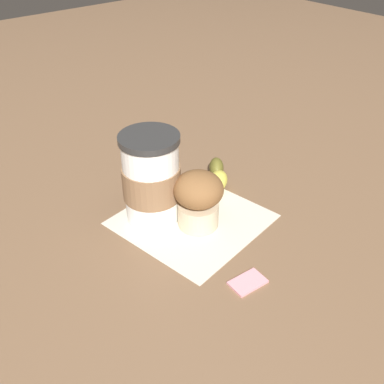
{
  "coord_description": "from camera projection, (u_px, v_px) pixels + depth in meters",
  "views": [
    {
      "loc": [
        -0.38,
        -0.45,
        0.46
      ],
      "look_at": [
        0.0,
        0.0,
        0.06
      ],
      "focal_mm": 42.0,
      "sensor_mm": 36.0,
      "label": 1
    }
  ],
  "objects": [
    {
      "name": "ground_plane",
      "position": [
        192.0,
        220.0,
        0.74
      ],
      "size": [
        3.0,
        3.0,
        0.0
      ],
      "primitive_type": "plane",
      "color": "brown"
    },
    {
      "name": "paper_napkin",
      "position": [
        192.0,
        219.0,
        0.74
      ],
      "size": [
        0.24,
        0.24,
        0.0
      ],
      "primitive_type": "cube",
      "rotation": [
        0.0,
        0.0,
        0.16
      ],
      "color": "beige",
      "rests_on": "ground_plane"
    },
    {
      "name": "coffee_cup",
      "position": [
        151.0,
        178.0,
        0.71
      ],
      "size": [
        0.09,
        0.09,
        0.15
      ],
      "color": "white",
      "rests_on": "paper_napkin"
    },
    {
      "name": "muffin",
      "position": [
        200.0,
        197.0,
        0.7
      ],
      "size": [
        0.08,
        0.08,
        0.1
      ],
      "color": "beige",
      "rests_on": "paper_napkin"
    },
    {
      "name": "banana",
      "position": [
        215.0,
        181.0,
        0.8
      ],
      "size": [
        0.12,
        0.1,
        0.03
      ],
      "color": "#D6CC4C",
      "rests_on": "paper_napkin"
    },
    {
      "name": "sugar_packet",
      "position": [
        248.0,
        281.0,
        0.62
      ],
      "size": [
        0.05,
        0.04,
        0.01
      ],
      "primitive_type": "cube",
      "rotation": [
        0.0,
        0.0,
        3.05
      ],
      "color": "pink",
      "rests_on": "ground_plane"
    }
  ]
}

